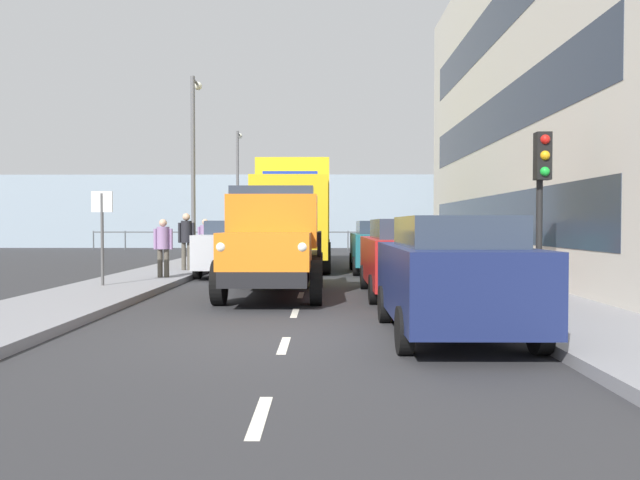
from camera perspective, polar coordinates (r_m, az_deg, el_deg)
ground_plane at (r=18.85m, az=-1.19°, el=-3.37°), size 80.00×80.00×0.00m
sidewalk_left at (r=19.24m, az=12.35°, el=-3.07°), size 2.38×36.93×0.15m
sidewalk_right at (r=19.50m, az=-14.55°, el=-3.03°), size 2.38×36.93×0.15m
road_centreline_markings at (r=18.41m, az=-1.23°, el=-3.47°), size 0.12×33.59×0.01m
building_terrace at (r=20.96m, az=28.30°, el=11.75°), size 8.90×18.96×10.79m
sea_horizon at (r=40.25m, az=-0.31°, el=2.80°), size 80.00×0.80×5.00m
seawall_railing at (r=36.64m, az=-0.39°, el=0.45°), size 28.08×0.08×1.20m
truck_vintage_orange at (r=12.96m, az=-4.57°, el=-0.38°), size 2.17×5.64×2.43m
lorry_cargo_yellow at (r=21.61m, az=-2.46°, el=2.77°), size 2.58×8.20×3.87m
car_navy_kerbside_near at (r=8.58m, az=12.70°, el=-3.28°), size 1.85×3.85×1.72m
car_red_kerbside_1 at (r=13.26m, az=8.34°, el=-1.56°), size 1.84×4.48×1.72m
car_teal_kerbside_2 at (r=19.54m, az=5.80°, el=-0.57°), size 1.87×3.90×1.72m
car_silver_oppositeside_0 at (r=18.69m, az=-8.46°, el=-0.67°), size 1.84×4.27×1.72m
car_black_oppositeside_1 at (r=24.34m, az=-6.38°, el=-0.15°), size 1.97×4.42×1.72m
pedestrian_couple_a at (r=16.66m, az=-15.02°, el=-0.31°), size 0.53×0.34×1.60m
pedestrian_couple_b at (r=19.12m, az=-12.87°, el=0.34°), size 0.53×0.34×1.81m
pedestrian_in_dark_coat at (r=20.99m, az=-11.11°, el=0.16°), size 0.53×0.34×1.65m
traffic_light_near at (r=11.95m, az=20.77°, el=5.58°), size 0.28×0.41×3.20m
lamp_post_promenade at (r=22.52m, az=-12.17°, el=8.22°), size 0.32×1.14×6.93m
lamp_post_far at (r=34.00m, az=-7.99°, el=5.83°), size 0.32×1.14×6.78m
street_sign at (r=14.91m, az=-20.44°, el=1.72°), size 0.50×0.07×2.25m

